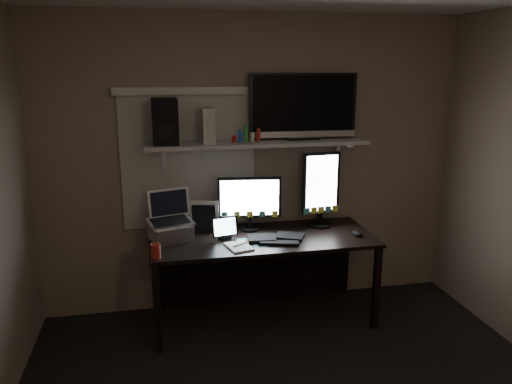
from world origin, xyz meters
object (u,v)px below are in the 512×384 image
object	(u,v)px
desk	(259,252)
laptop	(170,217)
tablet	(225,228)
tv	(303,107)
cup	(156,251)
monitor_landscape	(250,203)
mouse	(358,233)
keyboard	(276,237)
game_console	(209,125)
monitor_portrait	(321,189)
speaker	(165,121)

from	to	relation	value
desk	laptop	size ratio (longest dim) A/B	4.68
tablet	tv	world-z (taller)	tv
cup	tv	bearing A→B (deg)	23.34
monitor_landscape	tablet	distance (m)	0.33
mouse	tablet	xyz separation A→B (m)	(-1.07, 0.14, 0.07)
desk	mouse	size ratio (longest dim) A/B	16.97
keyboard	game_console	distance (m)	1.04
monitor_landscape	monitor_portrait	xyz separation A→B (m)	(0.61, -0.03, 0.10)
game_console	desk	bearing A→B (deg)	-2.00
monitor_landscape	keyboard	distance (m)	0.39
mouse	cup	size ratio (longest dim) A/B	0.99
keyboard	speaker	world-z (taller)	speaker
keyboard	laptop	world-z (taller)	laptop
desk	keyboard	bearing A→B (deg)	-65.49
tablet	speaker	bearing A→B (deg)	144.62
monitor_portrait	tablet	size ratio (longest dim) A/B	3.07
mouse	monitor_landscape	bearing A→B (deg)	153.55
tablet	speaker	distance (m)	0.95
desk	cup	world-z (taller)	cup
tablet	tv	xyz separation A→B (m)	(0.70, 0.23, 0.92)
monitor_landscape	cup	size ratio (longest dim) A/B	4.96
mouse	tv	size ratio (longest dim) A/B	0.12
desk	monitor_portrait	world-z (taller)	monitor_portrait
keyboard	speaker	xyz separation A→B (m)	(-0.82, 0.28, 0.91)
keyboard	game_console	world-z (taller)	game_console
monitor_portrait	tablet	xyz separation A→B (m)	(-0.85, -0.16, -0.24)
laptop	cup	world-z (taller)	laptop
monitor_landscape	laptop	world-z (taller)	monitor_landscape
keyboard	mouse	bearing A→B (deg)	11.89
monitor_landscape	mouse	world-z (taller)	monitor_landscape
keyboard	game_console	xyz separation A→B (m)	(-0.48, 0.29, 0.87)
monitor_landscape	tv	size ratio (longest dim) A/B	0.59
monitor_portrait	laptop	world-z (taller)	monitor_portrait
monitor_landscape	game_console	distance (m)	0.73
monitor_landscape	laptop	bearing A→B (deg)	-160.77
monitor_landscape	keyboard	size ratio (longest dim) A/B	1.15
mouse	keyboard	bearing A→B (deg)	170.57
game_console	speaker	bearing A→B (deg)	-166.29
mouse	tablet	bearing A→B (deg)	167.50
monitor_landscape	game_console	bearing A→B (deg)	-174.97
keyboard	tv	bearing A→B (deg)	63.74
laptop	game_console	xyz separation A→B (m)	(0.34, 0.15, 0.70)
tablet	game_console	bearing A→B (deg)	100.38
cup	speaker	size ratio (longest dim) A/B	0.30
tablet	game_console	world-z (taller)	game_console
speaker	tv	bearing A→B (deg)	1.07
monitor_landscape	laptop	xyz separation A→B (m)	(-0.66, -0.13, -0.04)
monitor_portrait	laptop	size ratio (longest dim) A/B	1.71
mouse	monitor_portrait	bearing A→B (deg)	121.43
game_console	monitor_portrait	bearing A→B (deg)	8.63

